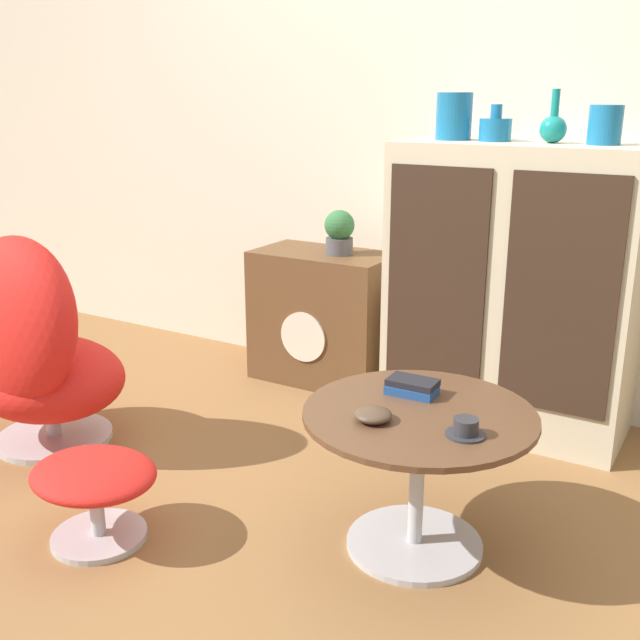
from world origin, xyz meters
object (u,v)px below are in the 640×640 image
Objects in this scene: tv_console at (324,317)px; potted_plant at (339,232)px; egg_chair at (31,352)px; coffee_table at (418,455)px; sideboard at (513,290)px; vase_rightmost at (605,125)px; bowl at (373,415)px; vase_inner_left at (495,129)px; teacup at (466,429)px; book_stack at (412,387)px; vase_inner_right at (553,127)px; vase_leftmost at (454,116)px; ottoman at (94,483)px.

tv_console is 0.42m from potted_plant.
egg_chair is 1.27× the size of coffee_table.
vase_rightmost reaches higher than sideboard.
coffee_table is 6.30× the size of bowl.
vase_inner_left is at bearing -3.81° from potted_plant.
vase_inner_left reaches higher than potted_plant.
teacup reaches higher than book_stack.
vase_inner_right is 1.26× the size of book_stack.
tv_console is at bearing -179.51° from potted_plant.
tv_console is 1.47m from bowl.
bowl is at bearing -77.92° from vase_leftmost.
bowl is (0.86, -1.18, 0.15)m from tv_console.
book_stack is at bearing -91.61° from sideboard.
vase_inner_left is at bearing -3.37° from tv_console.
tv_console is at bearing 175.72° from vase_leftmost.
vase_rightmost is 1.21m from book_stack.
bowl is at bearing -97.01° from vase_inner_right.
egg_chair is 7.88× the size of teacup.
vase_inner_left is 1.26× the size of teacup.
teacup is at bearing -73.29° from vase_inner_left.
egg_chair is at bearing -142.51° from sideboard.
tv_console is 1.60m from teacup.
potted_plant is (0.08, 0.00, 0.41)m from tv_console.
potted_plant is (-1.09, 0.05, -0.49)m from vase_rightmost.
ottoman is 2.10× the size of vase_inner_right.
bowl is at bearing 23.83° from ottoman.
book_stack reaches higher than bowl.
coffee_table reaches higher than ottoman.
vase_leftmost is 0.74m from potted_plant.
vase_inner_right is (0.05, 1.01, 0.89)m from coffee_table.
sideboard is 1.05m from coffee_table.
bowl is at bearing -91.98° from sideboard.
sideboard is 0.71m from vase_leftmost.
vase_rightmost reaches higher than tv_console.
book_stack is (0.26, -0.91, -0.76)m from vase_leftmost.
ottoman is 0.60× the size of coffee_table.
vase_rightmost is at bearing -2.44° from potted_plant.
vase_leftmost reaches higher than tv_console.
teacup is (1.11, -1.14, 0.15)m from tv_console.
vase_inner_right reaches higher than coffee_table.
ottoman is at bearing -156.17° from bowl.
egg_chair is 6.27× the size of vase_inner_left.
tv_console is 1.30m from book_stack.
tv_console is at bearing 63.97° from egg_chair.
vase_leftmost reaches higher than ottoman.
vase_inner_left reaches higher than teacup.
vase_leftmost reaches higher than sideboard.
vase_inner_left is (-0.16, 1.01, 0.88)m from coffee_table.
egg_chair is at bearing 179.76° from bowl.
tv_console is 1.48m from vase_rightmost.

